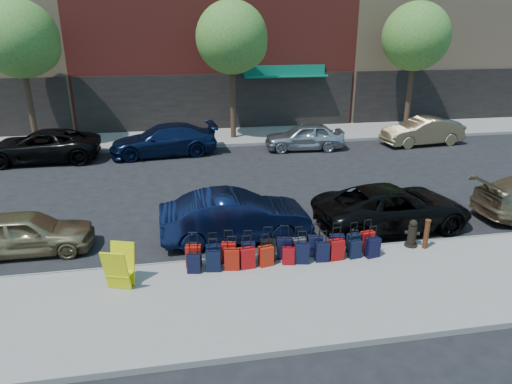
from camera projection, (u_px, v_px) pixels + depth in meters
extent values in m
plane|color=black|center=(253.00, 201.00, 17.13)|extent=(120.00, 120.00, 0.00)
cube|color=gray|center=(299.00, 294.00, 11.11)|extent=(60.00, 4.00, 0.15)
cube|color=gray|center=(224.00, 137.00, 26.32)|extent=(60.00, 4.00, 0.15)
cube|color=gray|center=(280.00, 255.00, 12.98)|extent=(60.00, 0.08, 0.15)
cube|color=gray|center=(228.00, 145.00, 24.46)|extent=(60.00, 0.08, 0.15)
cube|color=black|center=(220.00, 103.00, 27.55)|extent=(16.66, 0.15, 3.40)
cube|color=#0B634C|center=(286.00, 77.00, 27.36)|extent=(5.00, 0.91, 0.27)
cube|color=#0B634C|center=(285.00, 70.00, 27.51)|extent=(5.00, 0.10, 0.60)
cube|color=black|center=(460.00, 96.00, 30.19)|extent=(14.70, 0.15, 3.40)
cylinder|color=black|center=(29.00, 100.00, 23.34)|extent=(0.30, 0.30, 4.80)
sphere|color=#3A6822|center=(19.00, 39.00, 22.30)|extent=(3.80, 3.80, 3.80)
sphere|color=#3A6822|center=(33.00, 47.00, 22.53)|extent=(2.58, 2.58, 2.58)
cylinder|color=black|center=(233.00, 94.00, 25.08)|extent=(0.30, 0.30, 4.80)
sphere|color=#3A6822|center=(232.00, 38.00, 24.03)|extent=(3.80, 3.80, 3.80)
sphere|color=#3A6822|center=(243.00, 45.00, 24.27)|extent=(2.58, 2.58, 2.58)
cylinder|color=black|center=(410.00, 90.00, 26.81)|extent=(0.30, 0.30, 4.80)
sphere|color=#3A6822|center=(416.00, 36.00, 25.77)|extent=(3.80, 3.80, 3.80)
sphere|color=#3A6822|center=(425.00, 43.00, 26.00)|extent=(2.58, 2.58, 2.58)
cube|color=#A8150A|center=(194.00, 256.00, 12.14)|extent=(0.44, 0.29, 0.61)
cylinder|color=black|center=(192.00, 234.00, 11.90)|extent=(0.23, 0.07, 0.03)
cube|color=black|center=(213.00, 255.00, 12.22)|extent=(0.40, 0.24, 0.58)
cylinder|color=black|center=(213.00, 234.00, 12.00)|extent=(0.22, 0.05, 0.03)
cube|color=#B20F0B|center=(229.00, 253.00, 12.34)|extent=(0.42, 0.28, 0.58)
cylinder|color=black|center=(228.00, 231.00, 12.12)|extent=(0.22, 0.07, 0.03)
cube|color=black|center=(248.00, 252.00, 12.41)|extent=(0.38, 0.23, 0.56)
cylinder|color=black|center=(248.00, 232.00, 12.19)|extent=(0.21, 0.04, 0.03)
cube|color=black|center=(268.00, 250.00, 12.43)|extent=(0.43, 0.27, 0.61)
cylinder|color=black|center=(268.00, 228.00, 12.20)|extent=(0.23, 0.06, 0.03)
cube|color=black|center=(284.00, 248.00, 12.54)|extent=(0.44, 0.30, 0.61)
cylinder|color=black|center=(285.00, 227.00, 12.31)|extent=(0.23, 0.08, 0.03)
cube|color=#3B3B40|center=(299.00, 248.00, 12.65)|extent=(0.39, 0.23, 0.56)
cylinder|color=black|center=(300.00, 228.00, 12.44)|extent=(0.21, 0.05, 0.03)
cube|color=black|center=(315.00, 246.00, 12.70)|extent=(0.43, 0.29, 0.59)
cylinder|color=black|center=(316.00, 225.00, 12.48)|extent=(0.22, 0.07, 0.03)
cube|color=black|center=(337.00, 244.00, 12.79)|extent=(0.41, 0.25, 0.58)
cylinder|color=black|center=(338.00, 224.00, 12.57)|extent=(0.22, 0.05, 0.03)
cube|color=black|center=(354.00, 243.00, 12.90)|extent=(0.41, 0.28, 0.56)
cylinder|color=black|center=(355.00, 224.00, 12.69)|extent=(0.21, 0.07, 0.03)
cube|color=#B30D0B|center=(367.00, 241.00, 13.00)|extent=(0.42, 0.27, 0.58)
cylinder|color=black|center=(369.00, 221.00, 12.78)|extent=(0.22, 0.07, 0.03)
cube|color=black|center=(194.00, 263.00, 11.86)|extent=(0.38, 0.26, 0.52)
cylinder|color=black|center=(193.00, 244.00, 11.66)|extent=(0.20, 0.07, 0.03)
cube|color=black|center=(213.00, 261.00, 11.94)|extent=(0.41, 0.27, 0.56)
cylinder|color=black|center=(213.00, 240.00, 11.72)|extent=(0.21, 0.06, 0.03)
cube|color=#9A1709|center=(232.00, 259.00, 12.00)|extent=(0.42, 0.29, 0.58)
cylinder|color=black|center=(231.00, 238.00, 11.78)|extent=(0.22, 0.07, 0.03)
cube|color=#A60A0C|center=(247.00, 258.00, 12.07)|extent=(0.41, 0.26, 0.57)
cylinder|color=black|center=(247.00, 237.00, 11.85)|extent=(0.22, 0.05, 0.03)
cube|color=#AB1D0B|center=(266.00, 256.00, 12.19)|extent=(0.42, 0.29, 0.56)
cylinder|color=black|center=(266.00, 236.00, 11.98)|extent=(0.21, 0.08, 0.03)
cube|color=maroon|center=(288.00, 256.00, 12.28)|extent=(0.36, 0.25, 0.48)
cylinder|color=black|center=(289.00, 239.00, 12.10)|extent=(0.18, 0.07, 0.03)
cube|color=black|center=(302.00, 253.00, 12.32)|extent=(0.43, 0.30, 0.57)
cylinder|color=black|center=(303.00, 232.00, 12.10)|extent=(0.22, 0.08, 0.03)
cube|color=black|center=(322.00, 252.00, 12.42)|extent=(0.38, 0.24, 0.54)
cylinder|color=black|center=(323.00, 232.00, 12.22)|extent=(0.21, 0.05, 0.03)
cube|color=#98090A|center=(336.00, 250.00, 12.50)|extent=(0.41, 0.26, 0.58)
cylinder|color=black|center=(338.00, 229.00, 12.28)|extent=(0.22, 0.05, 0.03)
cube|color=black|center=(355.00, 249.00, 12.61)|extent=(0.37, 0.25, 0.51)
cylinder|color=black|center=(356.00, 231.00, 12.41)|extent=(0.19, 0.06, 0.03)
cube|color=black|center=(373.00, 247.00, 12.64)|extent=(0.42, 0.29, 0.56)
cylinder|color=black|center=(375.00, 227.00, 12.43)|extent=(0.22, 0.07, 0.03)
cylinder|color=black|center=(411.00, 245.00, 13.35)|extent=(0.37, 0.37, 0.06)
cylinder|color=black|center=(412.00, 235.00, 13.24)|extent=(0.25, 0.25, 0.58)
sphere|color=black|center=(414.00, 224.00, 13.11)|extent=(0.23, 0.23, 0.23)
cylinder|color=black|center=(412.00, 233.00, 13.21)|extent=(0.42, 0.27, 0.10)
cylinder|color=#38190C|center=(426.00, 234.00, 13.08)|extent=(0.14, 0.14, 0.86)
cylinder|color=#38190C|center=(428.00, 221.00, 12.93)|extent=(0.16, 0.16, 0.04)
cube|color=#DAD90C|center=(116.00, 271.00, 10.92)|extent=(0.66, 0.45, 1.09)
cube|color=#DAD90C|center=(123.00, 263.00, 11.29)|extent=(0.66, 0.45, 1.09)
cube|color=#DAD90C|center=(120.00, 273.00, 11.17)|extent=(0.70, 0.57, 0.02)
imported|color=#9A875E|center=(27.00, 233.00, 13.09)|extent=(3.66, 1.48, 1.25)
imported|color=#0D1639|center=(235.00, 217.00, 13.85)|extent=(4.61, 1.77, 1.50)
imported|color=black|center=(393.00, 207.00, 14.68)|extent=(5.20, 2.68, 1.40)
imported|color=black|center=(41.00, 146.00, 21.70)|extent=(5.38, 2.49, 1.49)
imported|color=#0D193A|center=(164.00, 140.00, 22.74)|extent=(5.46, 2.64, 1.53)
imported|color=silver|center=(304.00, 136.00, 23.74)|extent=(4.21, 1.94, 1.40)
imported|color=#9B885F|center=(422.00, 131.00, 24.71)|extent=(4.54, 1.94, 1.45)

